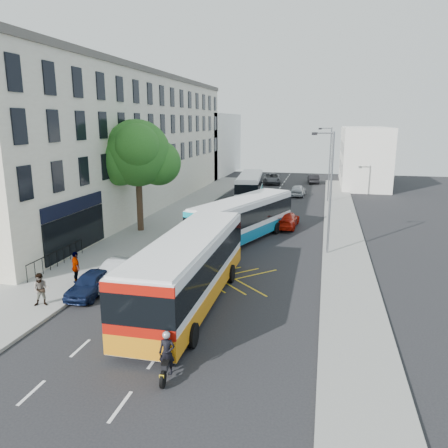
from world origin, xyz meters
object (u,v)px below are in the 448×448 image
Objects in this scene: lamp_near at (329,187)px; bus_near at (189,269)px; pedestrian_near at (41,290)px; distant_car_grey at (272,179)px; parked_car_silver at (118,273)px; street_tree at (137,154)px; red_hatchback at (286,220)px; pedestrian_far at (76,268)px; lamp_far at (329,161)px; motorbike at (167,355)px; parked_car_blue at (91,283)px; bus_mid at (243,218)px; distant_car_silver at (298,190)px; distant_car_dark at (313,179)px; bus_far at (250,186)px.

lamp_near reaches higher than bus_near.
distant_car_grey is at bearing 61.92° from pedestrian_near.
street_tree is at bearing 114.52° from parked_car_silver.
pedestrian_near reaches higher than parked_car_silver.
red_hatchback is 2.59× the size of pedestrian_far.
lamp_far reaches higher than distant_car_grey.
motorbike is 23.39m from red_hatchback.
street_tree is at bearing 102.20° from parked_car_blue.
bus_mid is 21.49m from distant_car_silver.
bus_mid is at bearing 75.32° from distant_car_dark.
lamp_near is at bearing 43.45° from parked_car_silver.
bus_far is (-2.51, 17.28, -0.12)m from bus_mid.
lamp_near reaches higher than parked_car_silver.
bus_mid is 7.13× the size of pedestrian_near.
bus_far is at bearing -56.67° from pedestrian_far.
bus_mid is at bearing 158.66° from lamp_near.
lamp_near is 17.35m from motorbike.
bus_near is 6.43m from motorbike.
motorbike is at bearing -46.75° from parked_car_silver.
bus_mid is 2.90× the size of distant_car_dark.
bus_near is 3.07× the size of distant_car_dark.
parked_car_blue is at bearing 129.75° from motorbike.
parked_car_silver is 32.88m from distant_car_silver.
bus_mid is (-6.10, -17.61, -2.94)m from lamp_far.
parked_car_blue is at bearing -179.46° from bus_near.
distant_car_dark is at bearing 79.70° from motorbike.
lamp_far is at bearing 135.97° from distant_car_silver.
distant_car_silver is 1.01× the size of distant_car_dark.
street_tree is at bearing -40.36° from pedestrian_far.
motorbike is 0.47× the size of parked_car_silver.
street_tree is at bearing 74.41° from pedestrian_near.
bus_far reaches higher than parked_car_blue.
parked_car_blue is at bearing 70.21° from distant_car_dark.
pedestrian_near is (-11.22, -47.51, 0.30)m from distant_car_dark.
pedestrian_near is at bearing -112.41° from lamp_far.
parked_car_silver is (-5.77, 7.78, -0.14)m from motorbike.
bus_mid reaches higher than parked_car_blue.
street_tree is 1.91× the size of red_hatchback.
motorbike is (9.38, -19.03, -5.48)m from street_tree.
lamp_near is at bearing 20.92° from pedestrian_near.
lamp_near is at bearing 85.60° from distant_car_dark.
parked_car_silver is at bearing 161.22° from bus_near.
distant_car_silver is (5.22, 4.01, -0.87)m from bus_far.
lamp_far is 4.94× the size of pedestrian_near.
bus_mid is 13.57m from parked_car_blue.
pedestrian_far is at bearing 76.57° from distant_car_silver.
bus_mid is at bearing 87.86° from bus_near.
parked_car_silver reaches higher than distant_car_dark.
motorbike is at bearing -79.66° from bus_near.
lamp_near is at bearing 101.44° from distant_car_silver.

